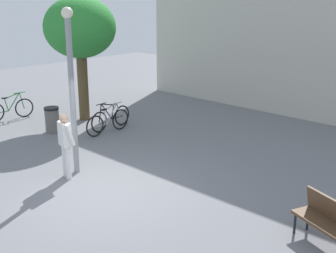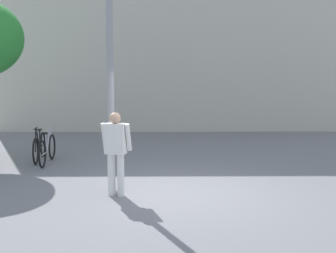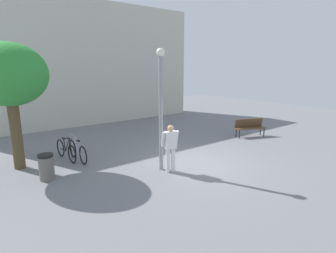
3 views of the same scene
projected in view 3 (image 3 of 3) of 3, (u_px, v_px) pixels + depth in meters
The scene contains 9 objects.
ground_plane at pixel (196, 163), 10.40m from camera, with size 36.00×36.00×0.00m, color slate.
building_facade at pixel (89, 64), 17.32m from camera, with size 14.08×2.00×7.43m, color beige.
lamppost at pixel (161, 102), 9.25m from camera, with size 0.28×0.28×4.18m.
person_by_lamppost at pixel (170, 145), 9.34m from camera, with size 0.63×0.39×1.67m.
park_bench at pixel (250, 126), 14.24m from camera, with size 1.66×1.03×0.92m.
plaza_tree at pixel (9, 76), 9.20m from camera, with size 2.52×2.52×4.40m.
bicycle_silver at pixel (78, 151), 10.61m from camera, with size 0.09×1.81×0.97m.
bicycle_black at pixel (66, 150), 10.71m from camera, with size 0.21×1.81×0.97m.
trash_bin at pixel (46, 167), 8.80m from camera, with size 0.49×0.49×0.86m.
Camera 3 is at (-6.83, -7.17, 3.62)m, focal length 29.29 mm.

